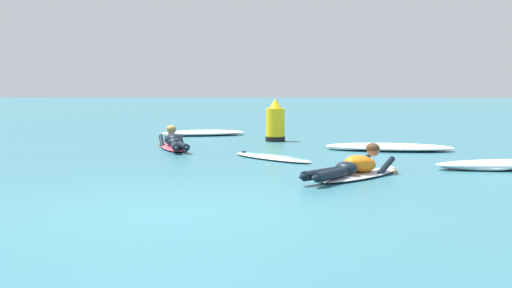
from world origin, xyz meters
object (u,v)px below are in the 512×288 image
object	(u,v)px
surfer_near	(355,169)
drifting_surfboard	(271,157)
channel_marker_buoy	(275,124)
surfer_far	(174,143)

from	to	relation	value
surfer_near	drifting_surfboard	world-z (taller)	surfer_near
drifting_surfboard	channel_marker_buoy	bearing A→B (deg)	90.45
surfer_far	drifting_surfboard	xyz separation A→B (m)	(2.17, -1.92, -0.11)
surfer_far	channel_marker_buoy	bearing A→B (deg)	46.29
drifting_surfboard	surfer_far	bearing A→B (deg)	138.48
surfer_near	channel_marker_buoy	xyz separation A→B (m)	(-1.38, 6.73, 0.28)
surfer_near	surfer_far	world-z (taller)	same
surfer_near	drifting_surfboard	distance (m)	2.90
surfer_far	channel_marker_buoy	world-z (taller)	channel_marker_buoy
surfer_far	surfer_near	bearing A→B (deg)	-51.97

